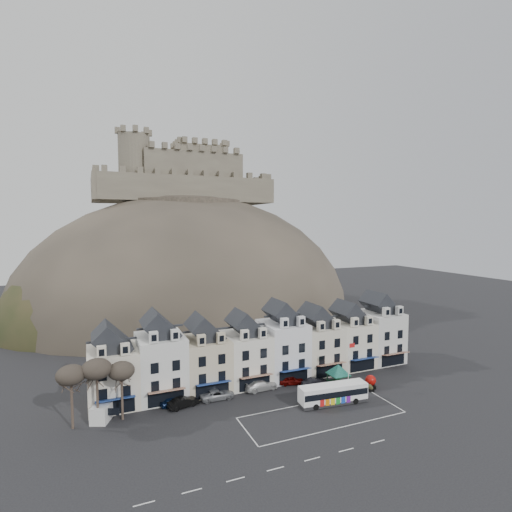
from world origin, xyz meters
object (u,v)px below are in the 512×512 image
Objects in this scene: white_van at (104,410)px; car_navy at (173,401)px; car_maroon at (291,380)px; car_charcoal at (315,383)px; red_buoy at (371,381)px; car_white at (261,385)px; car_black at (183,402)px; car_silver at (217,394)px; bus at (333,393)px; flagpole at (349,363)px; bus_shelter at (338,370)px.

car_navy is at bearing 23.63° from white_van.
car_charcoal reaches higher than car_maroon.
car_charcoal is at bearing 154.80° from red_buoy.
car_maroon is at bearing 46.82° from car_charcoal.
white_van is 28.20m from car_maroon.
car_navy is 13.64m from car_white.
car_black is at bearing 170.24° from red_buoy.
car_white is at bearing -86.30° from car_silver.
white_van is 1.18× the size of car_black.
car_navy is (-21.30, 8.41, -0.93)m from bus.
car_charcoal is (-4.00, 3.33, -3.69)m from flagpole.
car_maroon is 3.82m from car_charcoal.
red_buoy reaches higher than car_charcoal.
bus reaches higher than car_charcoal.
car_navy is 22.13m from car_charcoal.
bus_shelter is at bearing -112.78° from car_white.
car_white is at bearing -101.30° from car_navy.
bus_shelter is 1.45× the size of car_maroon.
red_buoy is at bearing -103.18° from car_silver.
red_buoy is (4.65, -2.09, -1.88)m from bus_shelter.
bus_shelter is 12.44m from car_white.
bus_shelter reaches higher than car_charcoal.
flagpole is at bearing -104.70° from car_silver.
bus_shelter reaches higher than car_white.
bus_shelter reaches higher than white_van.
car_black reaches higher than car_maroon.
car_silver is at bearing 169.44° from bus_shelter.
bus is 1.33× the size of flagpole.
car_navy is 0.75× the size of car_silver.
car_white is at bearing 69.25° from car_charcoal.
car_black is at bearing -144.64° from car_navy.
car_black is at bearing 169.59° from flagpole.
car_maroon is (5.36, 0.00, -0.09)m from car_white.
car_black is at bearing 98.05° from car_silver.
bus is 11.41m from car_white.
car_black is 17.84m from car_maroon.
car_white is at bearing 23.63° from white_van.
red_buoy is (8.57, 2.34, -0.52)m from bus.
car_black reaches higher than car_silver.
white_van is 31.29m from car_charcoal.
flagpole is at bearing -114.02° from car_black.
flagpole reaches higher than car_navy.
car_charcoal reaches higher than car_silver.
car_white is at bearing -98.41° from car_black.
white_van is 10.47m from car_black.
bus is 31.64m from white_van.
bus is at bearing -117.86° from car_silver.
bus_shelter is at bearing -121.69° from car_charcoal.
car_navy is (-29.87, 6.07, -0.41)m from red_buoy.
white_van is at bearing 70.17° from car_black.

